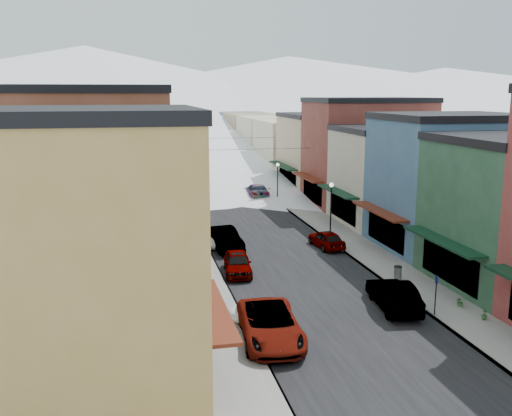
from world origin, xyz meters
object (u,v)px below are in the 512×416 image
car_green_sedan (393,295)px  streetlamp_near (331,202)px  trash_can (398,273)px  car_white_suv (270,325)px  car_silver_sedan (238,263)px  car_dark_hatch (224,239)px

car_green_sedan → streetlamp_near: size_ratio=1.15×
car_green_sedan → trash_can: bearing=-112.3°
car_white_suv → trash_can: size_ratio=7.01×
trash_can → car_silver_sedan: bearing=158.8°
car_silver_sedan → streetlamp_near: (9.68, 8.56, 2.20)m
car_silver_sedan → car_green_sedan: (7.41, -8.17, 0.09)m
car_silver_sedan → car_green_sedan: car_green_sedan is taller
car_white_suv → car_dark_hatch: 16.97m
car_green_sedan → trash_can: car_green_sedan is taller
trash_can → streetlamp_near: size_ratio=0.20×
car_green_sedan → streetlamp_near: streetlamp_near is taller
car_white_suv → car_dark_hatch: (0.53, 16.97, 0.01)m
car_white_suv → car_dark_hatch: size_ratio=1.18×
car_green_sedan → car_white_suv: bearing=25.3°
car_white_suv → streetlamp_near: (10.09, 19.33, 2.09)m
streetlamp_near → car_dark_hatch: bearing=-166.1°
car_white_suv → streetlamp_near: streetlamp_near is taller
trash_can → car_white_suv: bearing=-145.8°
car_dark_hatch → trash_can: size_ratio=5.95×
car_silver_sedan → trash_can: (9.84, -3.82, -0.15)m
car_dark_hatch → car_green_sedan: 16.10m
car_silver_sedan → car_dark_hatch: (0.12, 6.19, 0.11)m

